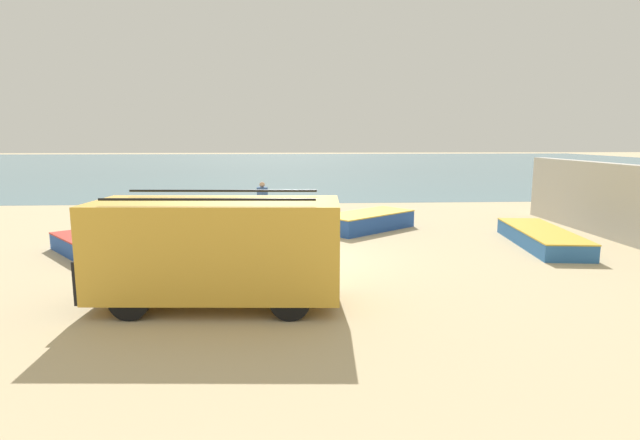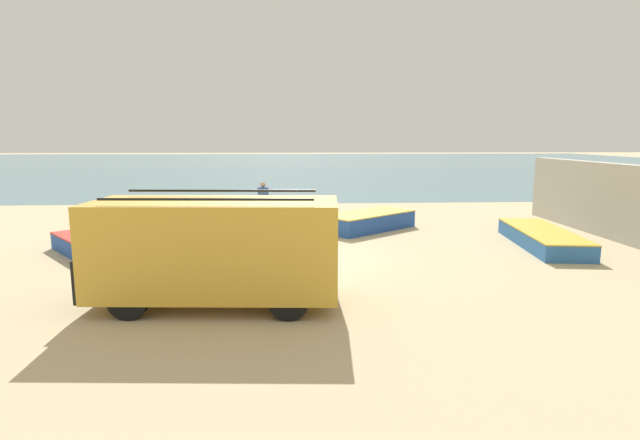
# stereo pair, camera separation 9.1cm
# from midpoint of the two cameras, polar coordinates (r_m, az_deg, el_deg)

# --- Properties ---
(ground_plane) EXTENTS (200.00, 200.00, 0.00)m
(ground_plane) POSITION_cam_midpoint_polar(r_m,az_deg,el_deg) (14.24, -3.95, -4.44)
(ground_plane) COLOR tan
(sea_water) EXTENTS (120.00, 80.00, 0.01)m
(sea_water) POSITION_cam_midpoint_polar(r_m,az_deg,el_deg) (65.92, -3.50, 6.43)
(sea_water) COLOR slate
(sea_water) RESTS_ON ground_plane
(parked_van) EXTENTS (5.08, 2.23, 2.31)m
(parked_van) POSITION_cam_midpoint_polar(r_m,az_deg,el_deg) (10.30, -12.03, -3.18)
(parked_van) COLOR gold
(parked_van) RESTS_ON ground_plane
(fishing_rowboat_0) EXTENTS (4.14, 3.69, 0.64)m
(fishing_rowboat_0) POSITION_cam_midpoint_polar(r_m,az_deg,el_deg) (18.81, 5.55, -0.07)
(fishing_rowboat_0) COLOR #234CA3
(fishing_rowboat_0) RESTS_ON ground_plane
(fishing_rowboat_1) EXTENTS (3.27, 3.70, 0.52)m
(fishing_rowboat_1) POSITION_cam_midpoint_polar(r_m,az_deg,el_deg) (16.24, -25.04, -2.65)
(fishing_rowboat_1) COLOR #234CA3
(fishing_rowboat_1) RESTS_ON ground_plane
(fishing_rowboat_2) EXTENTS (2.02, 5.65, 0.52)m
(fishing_rowboat_2) POSITION_cam_midpoint_polar(r_m,az_deg,el_deg) (17.47, 23.67, -1.75)
(fishing_rowboat_2) COLOR #2D66AD
(fishing_rowboat_2) RESTS_ON ground_plane
(fisherman_0) EXTENTS (0.44, 0.44, 1.66)m
(fisherman_0) POSITION_cam_midpoint_polar(r_m,az_deg,el_deg) (20.12, -6.73, 2.46)
(fisherman_0) COLOR navy
(fisherman_0) RESTS_ON ground_plane
(fisherman_1) EXTENTS (0.48, 0.48, 1.82)m
(fisherman_1) POSITION_cam_midpoint_polar(r_m,az_deg,el_deg) (13.83, -13.11, -0.47)
(fisherman_1) COLOR #5B564C
(fisherman_1) RESTS_ON ground_plane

